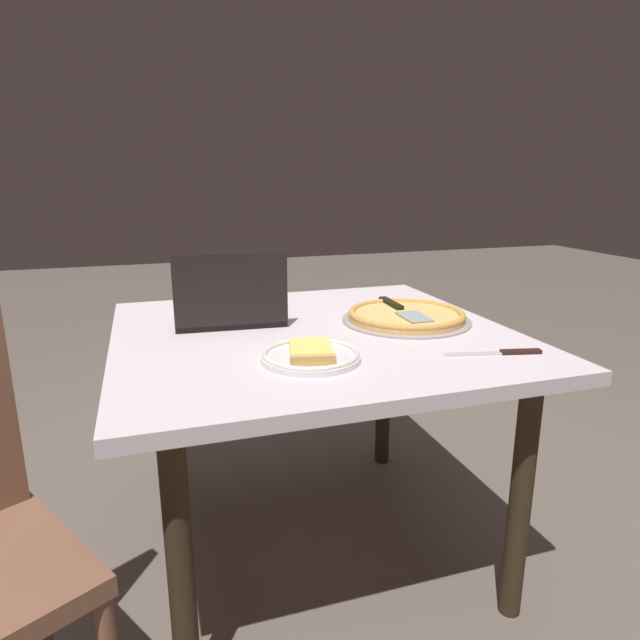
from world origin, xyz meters
TOP-DOWN VIEW (x-y plane):
  - ground_plane at (0.00, 0.00)m, footprint 12.00×12.00m
  - dining_table at (0.00, 0.00)m, footprint 1.05×1.09m
  - laptop at (-0.14, -0.21)m, footprint 0.23×0.33m
  - pizza_plate at (0.25, -0.08)m, footprint 0.24×0.24m
  - pizza_tray at (-0.01, 0.30)m, footprint 0.39×0.39m
  - table_knife at (0.34, 0.38)m, footprint 0.07×0.24m

SIDE VIEW (x-z plane):
  - ground_plane at x=0.00m, z-range 0.00..0.00m
  - dining_table at x=0.00m, z-range 0.27..0.98m
  - table_knife at x=0.34m, z-range 0.70..0.71m
  - pizza_plate at x=0.25m, z-range 0.70..0.74m
  - pizza_tray at x=-0.01m, z-range 0.70..0.74m
  - laptop at x=-0.14m, z-range 0.64..0.86m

